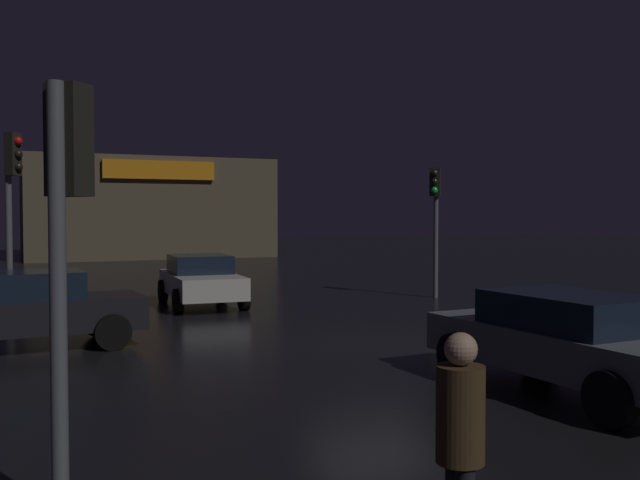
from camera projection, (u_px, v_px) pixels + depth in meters
The scene contains 9 objects.
ground_plane at pixel (373, 342), 14.32m from camera, with size 120.00×120.00×0.00m, color black.
store_building at pixel (145, 208), 44.23m from camera, with size 14.21×9.55×5.89m.
traffic_signal_main at pixel (66, 208), 6.02m from camera, with size 0.42×0.42×3.68m.
traffic_signal_opposite at pixel (12, 190), 17.14m from camera, with size 0.42×0.42×4.54m.
traffic_signal_cross_left at pixel (435, 206), 21.76m from camera, with size 0.42×0.43×4.00m.
car_near at pixel (569, 340), 10.23m from camera, with size 2.20×4.60×1.44m.
car_far at pixel (34, 309), 13.58m from camera, with size 4.15×2.02×1.49m.
car_crossing at pixel (201, 280), 19.97m from camera, with size 2.15×4.15×1.43m.
pedestrian at pixel (460, 437), 4.92m from camera, with size 0.39×0.39×1.76m.
Camera 1 is at (-6.74, -12.59, 2.58)m, focal length 39.87 mm.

